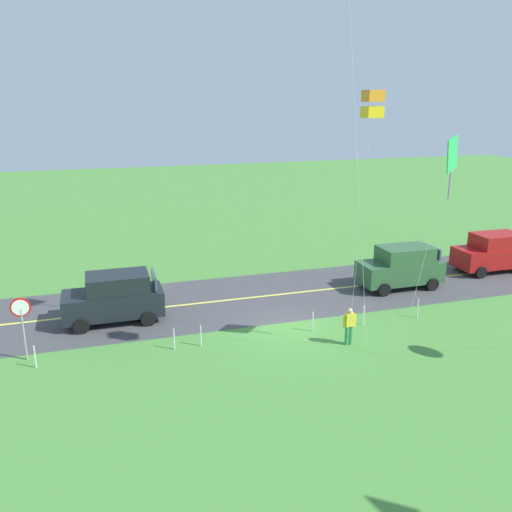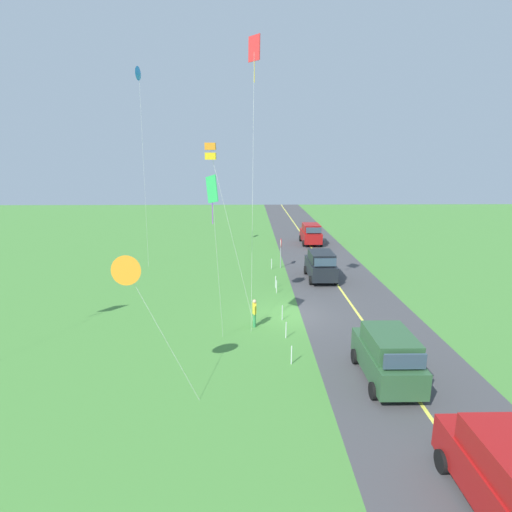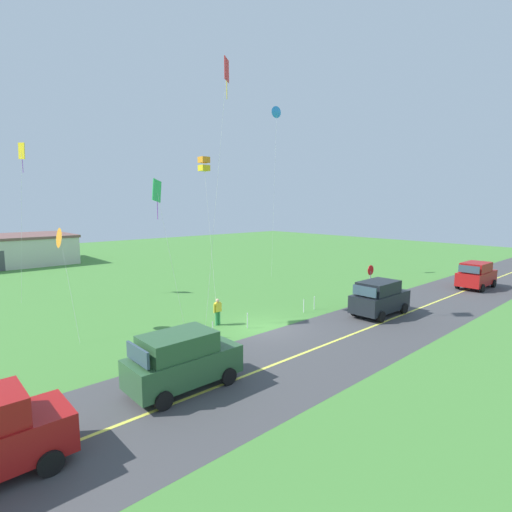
# 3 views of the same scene
# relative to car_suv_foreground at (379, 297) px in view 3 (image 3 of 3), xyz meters

# --- Properties ---
(ground_plane) EXTENTS (120.00, 120.00, 0.10)m
(ground_plane) POSITION_rel_car_suv_foreground_xyz_m (-7.33, 2.95, -1.20)
(ground_plane) COLOR #478438
(asphalt_road) EXTENTS (120.00, 7.00, 0.00)m
(asphalt_road) POSITION_rel_car_suv_foreground_xyz_m (-7.33, -1.05, -1.15)
(asphalt_road) COLOR #424244
(asphalt_road) RESTS_ON ground
(road_centre_stripe) EXTENTS (120.00, 0.16, 0.00)m
(road_centre_stripe) POSITION_rel_car_suv_foreground_xyz_m (-7.33, -1.05, -1.15)
(road_centre_stripe) COLOR #E5E04C
(road_centre_stripe) RESTS_ON asphalt_road
(car_suv_foreground) EXTENTS (4.40, 2.12, 2.24)m
(car_suv_foreground) POSITION_rel_car_suv_foreground_xyz_m (0.00, 0.00, 0.00)
(car_suv_foreground) COLOR black
(car_suv_foreground) RESTS_ON ground
(car_parked_west_near) EXTENTS (4.40, 2.12, 2.24)m
(car_parked_west_near) POSITION_rel_car_suv_foreground_xyz_m (-14.83, -0.24, 0.00)
(car_parked_west_near) COLOR #2D5633
(car_parked_west_near) RESTS_ON ground
(car_parked_east_far) EXTENTS (4.40, 2.12, 2.24)m
(car_parked_east_far) POSITION_rel_car_suv_foreground_xyz_m (13.51, -1.26, 0.00)
(car_parked_east_far) COLOR maroon
(car_parked_east_far) RESTS_ON ground
(stop_sign) EXTENTS (0.76, 0.08, 2.56)m
(stop_sign) POSITION_rel_car_suv_foreground_xyz_m (3.53, 2.85, 0.65)
(stop_sign) COLOR gray
(stop_sign) RESTS_ON ground
(person_adult_near) EXTENTS (0.58, 0.22, 1.60)m
(person_adult_near) POSITION_rel_car_suv_foreground_xyz_m (-9.04, 5.29, -0.29)
(person_adult_near) COLOR #338C4C
(person_adult_near) RESTS_ON ground
(kite_red_low) EXTENTS (1.08, 2.59, 10.03)m
(kite_red_low) POSITION_rel_car_suv_foreground_xyz_m (-8.25, 7.58, 8.42)
(kite_red_low) COLOR silver
(kite_red_low) RESTS_ON ground
(kite_blue_mid) EXTENTS (1.11, 0.36, 16.45)m
(kite_blue_mid) POSITION_rel_car_suv_foreground_xyz_m (4.92, 14.39, 14.64)
(kite_blue_mid) COLOR silver
(kite_blue_mid) RESTS_ON ground
(kite_yellow_high) EXTENTS (1.97, 0.60, 15.21)m
(kite_yellow_high) POSITION_rel_car_suv_foreground_xyz_m (-8.24, 5.28, 13.08)
(kite_yellow_high) COLOR silver
(kite_yellow_high) RESTS_ON ground
(kite_green_far) EXTENTS (0.32, 3.03, 5.85)m
(kite_green_far) POSITION_rel_car_suv_foreground_xyz_m (-16.10, 10.02, 4.13)
(kite_green_far) COLOR silver
(kite_green_far) RESTS_ON ground
(kite_pink_drift) EXTENTS (1.83, 0.65, 8.55)m
(kite_pink_drift) POSITION_rel_car_suv_foreground_xyz_m (-11.68, 7.25, 6.58)
(kite_pink_drift) COLOR silver
(kite_pink_drift) RESTS_ON ground
(kite_orange_near) EXTENTS (1.30, 2.41, 11.73)m
(kite_orange_near) POSITION_rel_car_suv_foreground_xyz_m (-15.42, 20.98, 9.70)
(kite_orange_near) COLOR silver
(kite_orange_near) RESTS_ON ground
(fence_post_0) EXTENTS (0.05, 0.05, 0.90)m
(fence_post_0) POSITION_rel_car_suv_foreground_xyz_m (-13.37, 3.65, -0.70)
(fence_post_0) COLOR silver
(fence_post_0) RESTS_ON ground
(fence_post_1) EXTENTS (0.05, 0.05, 0.90)m
(fence_post_1) POSITION_rel_car_suv_foreground_xyz_m (-10.59, 3.65, -0.70)
(fence_post_1) COLOR silver
(fence_post_1) RESTS_ON ground
(fence_post_2) EXTENTS (0.05, 0.05, 0.90)m
(fence_post_2) POSITION_rel_car_suv_foreground_xyz_m (-8.14, 3.65, -0.70)
(fence_post_2) COLOR silver
(fence_post_2) RESTS_ON ground
(fence_post_3) EXTENTS (0.05, 0.05, 0.90)m
(fence_post_3) POSITION_rel_car_suv_foreground_xyz_m (-3.19, 3.65, -0.70)
(fence_post_3) COLOR silver
(fence_post_3) RESTS_ON ground
(fence_post_4) EXTENTS (0.05, 0.05, 0.90)m
(fence_post_4) POSITION_rel_car_suv_foreground_xyz_m (-2.10, 3.65, -0.70)
(fence_post_4) COLOR silver
(fence_post_4) RESTS_ON ground
(fence_post_5) EXTENTS (0.05, 0.05, 0.90)m
(fence_post_5) POSITION_rel_car_suv_foreground_xyz_m (3.14, 3.65, -0.70)
(fence_post_5) COLOR silver
(fence_post_5) RESTS_ON ground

